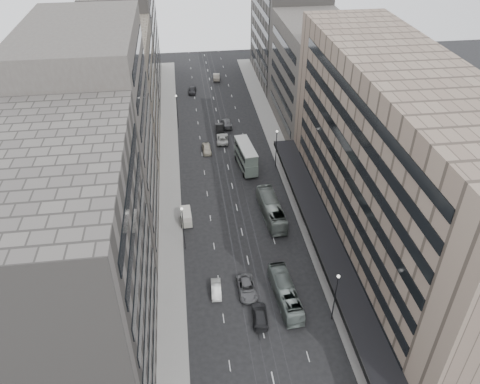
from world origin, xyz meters
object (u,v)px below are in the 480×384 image
bus_far (271,209)px  panel_van (186,217)px  bus_near (285,293)px  sedan_1 (216,289)px  double_decker (246,156)px  pedestrian (369,342)px  sedan_2 (247,288)px

bus_far → panel_van: bus_far is taller
bus_near → sedan_1: 10.03m
bus_near → double_decker: size_ratio=1.10×
panel_van → sedan_1: (3.65, -16.90, -0.67)m
panel_van → pedestrian: size_ratio=2.08×
double_decker → sedan_1: bearing=-111.6°
pedestrian → double_decker: bearing=-99.3°
panel_van → bus_far: bearing=-4.1°
bus_near → panel_van: 23.74m
double_decker → pedestrian: 46.46m
bus_far → panel_van: bearing=-4.8°
double_decker → sedan_2: size_ratio=1.76×
double_decker → pedestrian: size_ratio=5.12×
bus_near → panel_van: bearing=-59.9°
panel_van → pedestrian: panel_van is taller
sedan_2 → panel_van: bearing=113.2°
bus_near → sedan_1: (-9.60, 2.80, -0.82)m
bus_far → pedestrian: (7.30, -28.56, -0.58)m
bus_near → sedan_2: 5.74m
panel_van → sedan_1: bearing=-80.6°
bus_far → sedan_1: (-11.22, -16.54, -1.01)m
bus_near → pedestrian: bus_near is taller
double_decker → pedestrian: double_decker is taller
sedan_1 → sedan_2: sedan_2 is taller
sedan_1 → pedestrian: 22.09m
bus_far → panel_van: size_ratio=3.06×
bus_near → sedan_2: bearing=-28.6°
double_decker → bus_far: bearing=-89.3°
bus_far → pedestrian: bearing=101.0°
bus_near → bus_far: (1.63, 19.34, 0.19)m
double_decker → panel_van: size_ratio=2.46×
bus_far → panel_van: 14.88m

